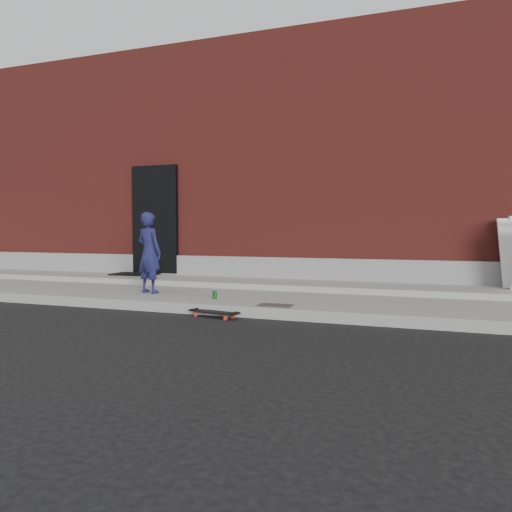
% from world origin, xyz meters
% --- Properties ---
extents(ground, '(80.00, 80.00, 0.00)m').
position_xyz_m(ground, '(0.00, 0.00, 0.00)').
color(ground, black).
rests_on(ground, ground).
extents(sidewalk, '(20.00, 3.00, 0.15)m').
position_xyz_m(sidewalk, '(0.00, 1.50, 0.07)').
color(sidewalk, gray).
rests_on(sidewalk, ground).
extents(apron, '(20.00, 1.20, 0.10)m').
position_xyz_m(apron, '(0.00, 2.40, 0.20)').
color(apron, gray).
rests_on(apron, sidewalk).
extents(building, '(20.00, 8.10, 5.00)m').
position_xyz_m(building, '(-0.00, 6.99, 2.50)').
color(building, maroon).
rests_on(building, ground).
extents(child, '(0.55, 0.43, 1.32)m').
position_xyz_m(child, '(-1.41, 0.83, 0.81)').
color(child, '#181944').
rests_on(child, sidewalk).
extents(skateboard, '(0.75, 0.35, 0.08)m').
position_xyz_m(skateboard, '(0.19, -0.12, 0.07)').
color(skateboard, red).
rests_on(skateboard, ground).
extents(soda_can, '(0.08, 0.08, 0.12)m').
position_xyz_m(soda_can, '(-0.10, 0.53, 0.21)').
color(soda_can, '#177423').
rests_on(soda_can, sidewalk).
extents(doormat, '(0.98, 0.82, 0.03)m').
position_xyz_m(doormat, '(-2.90, 2.70, 0.26)').
color(doormat, black).
rests_on(doormat, apron).
extents(utility_plate, '(0.46, 0.30, 0.01)m').
position_xyz_m(utility_plate, '(0.95, 0.20, 0.16)').
color(utility_plate, '#545559').
rests_on(utility_plate, sidewalk).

